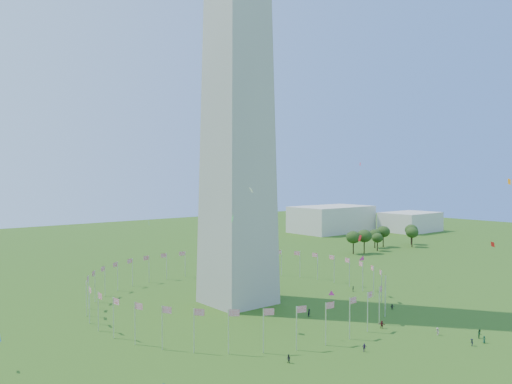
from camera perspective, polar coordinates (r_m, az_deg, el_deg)
ground at (r=108.85m, az=14.87°, el=-17.23°), size 600.00×600.00×0.00m
flag_ring at (r=141.49m, az=-2.09°, el=-10.75°), size 80.24×80.24×9.00m
gov_building_east_a at (r=315.22m, az=8.64°, el=-3.07°), size 50.00×30.00×16.00m
gov_building_east_b at (r=328.77m, az=17.23°, el=-3.28°), size 35.00×25.00×12.00m
crowd at (r=118.01m, az=18.25°, el=-15.28°), size 82.87×64.86×1.98m
kites_aloft at (r=125.52m, az=6.92°, el=-5.73°), size 116.31×78.36×35.61m
tree_line_east at (r=246.92m, az=14.27°, el=-5.23°), size 53.63×15.38×10.61m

